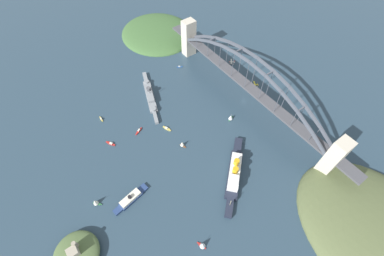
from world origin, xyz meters
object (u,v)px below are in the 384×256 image
object	(u,v)px
small_boat_4	(182,144)
small_boat_8	(203,245)
small_boat_0	(101,119)
small_boat_5	(180,67)
seaplane_second_in_formation	(255,85)
small_boat_6	(95,202)
fort_island_mid_harbor	(76,254)
naval_cruiser	(150,95)
harbor_arch_bridge	(248,85)
harbor_ferry_steamer	(131,198)
small_boat_1	(231,117)
ocean_liner	(234,173)
small_boat_7	(167,128)
small_boat_9	(111,144)
seaplane_taxiing_near_bridge	(232,62)
small_boat_2	(139,131)

from	to	relation	value
small_boat_4	small_boat_8	xyz separation A→B (m)	(-93.33, 43.96, 0.18)
small_boat_0	small_boat_5	distance (m)	128.11
seaplane_second_in_formation	small_boat_6	distance (m)	231.34
fort_island_mid_harbor	small_boat_4	world-z (taller)	fort_island_mid_harbor
naval_cruiser	small_boat_0	bearing A→B (deg)	87.82
harbor_arch_bridge	small_boat_4	world-z (taller)	harbor_arch_bridge
small_boat_4	harbor_arch_bridge	bearing A→B (deg)	-85.07
harbor_arch_bridge	harbor_ferry_steamer	xyz separation A→B (m)	(-29.32, 171.95, -25.58)
small_boat_8	small_boat_1	bearing A→B (deg)	-50.71
harbor_ferry_steamer	seaplane_second_in_formation	distance (m)	205.76
small_boat_5	small_boat_4	bearing A→B (deg)	146.88
ocean_liner	naval_cruiser	xyz separation A→B (m)	(142.28, 12.83, -2.80)
small_boat_1	small_boat_6	world-z (taller)	small_boat_6
seaplane_second_in_formation	small_boat_1	size ratio (longest dim) A/B	1.27
ocean_liner	small_boat_7	distance (m)	91.40
small_boat_1	small_boat_4	bearing A→B (deg)	87.38
small_boat_6	ocean_liner	bearing A→B (deg)	-113.56
small_boat_5	small_boat_9	distance (m)	144.87
small_boat_1	small_boat_7	world-z (taller)	small_boat_1
ocean_liner	seaplane_taxiing_near_bridge	xyz separation A→B (m)	(130.70, -112.07, -3.77)
harbor_arch_bridge	naval_cruiser	size ratio (longest dim) A/B	3.50
fort_island_mid_harbor	small_boat_6	world-z (taller)	fort_island_mid_harbor
ocean_liner	small_boat_8	world-z (taller)	ocean_liner
harbor_arch_bridge	fort_island_mid_harbor	bearing A→B (deg)	101.36
small_boat_2	small_boat_7	world-z (taller)	small_boat_2
small_boat_4	small_boat_6	size ratio (longest dim) A/B	0.91
small_boat_8	fort_island_mid_harbor	bearing A→B (deg)	57.75
seaplane_second_in_formation	small_boat_8	bearing A→B (deg)	123.28
fort_island_mid_harbor	small_boat_1	size ratio (longest dim) A/B	4.44
seaplane_taxiing_near_bridge	small_boat_2	xyz separation A→B (m)	(-26.77, 162.37, -1.18)
ocean_liner	fort_island_mid_harbor	world-z (taller)	ocean_liner
small_boat_0	harbor_arch_bridge	bearing A→B (deg)	-116.54
small_boat_0	small_boat_7	bearing A→B (deg)	-135.87
ocean_liner	harbor_ferry_steamer	world-z (taller)	ocean_liner
harbor_arch_bridge	small_boat_9	distance (m)	167.14
fort_island_mid_harbor	small_boat_7	distance (m)	147.05
harbor_ferry_steamer	small_boat_1	distance (m)	140.91
naval_cruiser	seaplane_taxiing_near_bridge	bearing A→B (deg)	-95.30
harbor_ferry_steamer	small_boat_4	bearing A→B (deg)	-74.16
small_boat_0	small_boat_4	distance (m)	102.23
small_boat_5	small_boat_6	distance (m)	205.95
ocean_liner	small_boat_6	size ratio (longest dim) A/B	7.44
small_boat_2	seaplane_taxiing_near_bridge	bearing A→B (deg)	-80.64
small_boat_2	small_boat_5	xyz separation A→B (m)	(63.05, -99.06, -0.19)
small_boat_2	small_boat_4	xyz separation A→B (m)	(-44.77, -28.71, 3.09)
harbor_ferry_steamer	small_boat_7	bearing A→B (deg)	-55.29
harbor_ferry_steamer	small_boat_4	size ratio (longest dim) A/B	4.45
small_boat_4	small_boat_7	size ratio (longest dim) A/B	0.79
harbor_ferry_steamer	small_boat_8	xyz separation A→B (m)	(-72.51, -29.43, 1.81)
small_boat_9	small_boat_1	bearing A→B (deg)	-111.72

